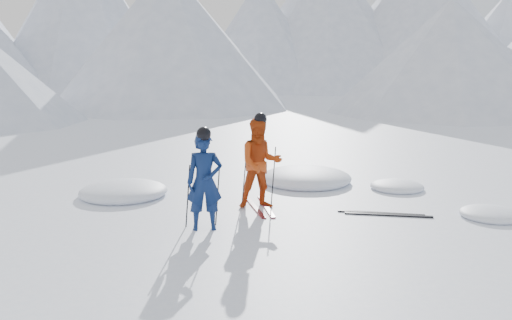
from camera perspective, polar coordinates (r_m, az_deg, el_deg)
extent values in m
plane|color=white|center=(10.80, 10.97, -5.96)|extent=(160.00, 160.00, 0.00)
cone|color=#B2BCD1|center=(51.07, -17.76, 14.65)|extent=(23.96, 23.96, 14.35)
cone|color=#B2BCD1|center=(61.14, -9.89, 13.07)|extent=(17.69, 17.69, 11.93)
cone|color=#B2BCD1|center=(53.94, 0.40, 13.02)|extent=(19.63, 19.63, 10.85)
cone|color=#B2BCD1|center=(58.19, 7.27, 14.38)|extent=(23.31, 23.31, 14.15)
cone|color=#B2BCD1|center=(60.21, 16.92, 14.23)|extent=(28.94, 28.94, 14.88)
cone|color=silver|center=(65.54, 25.11, 11.56)|extent=(24.45, 24.45, 10.76)
cone|color=#B2BCD1|center=(33.55, 19.64, 10.26)|extent=(14.00, 14.00, 6.50)
cone|color=#B2BCD1|center=(35.81, -9.21, 12.70)|extent=(16.00, 16.00, 9.00)
imported|color=#0C1D4A|center=(9.72, -5.44, -2.29)|extent=(0.65, 0.43, 1.76)
imported|color=#B83C0E|center=(11.10, 0.47, -0.35)|extent=(0.94, 0.75, 1.87)
cylinder|color=black|center=(9.93, -7.19, -3.79)|extent=(0.12, 0.08, 1.17)
cylinder|color=black|center=(10.04, -4.05, -3.57)|extent=(0.12, 0.07, 1.17)
cylinder|color=black|center=(11.37, -1.22, -1.70)|extent=(0.12, 0.10, 1.24)
cylinder|color=black|center=(11.36, 1.85, -1.71)|extent=(0.12, 0.09, 1.24)
cube|color=black|center=(11.29, -0.15, -4.95)|extent=(0.23, 1.70, 0.03)
cube|color=black|center=(11.33, 1.06, -4.91)|extent=(0.11, 1.70, 0.03)
cube|color=black|center=(11.12, 13.00, -5.47)|extent=(1.63, 0.67, 0.03)
cube|color=black|center=(11.03, 13.76, -5.64)|extent=(1.64, 0.61, 0.03)
ellipsoid|color=white|center=(12.64, -13.76, -3.65)|extent=(1.97, 1.97, 0.43)
ellipsoid|color=white|center=(13.33, 14.61, -2.96)|extent=(1.26, 1.26, 0.28)
ellipsoid|color=white|center=(13.66, 5.25, -2.34)|extent=(2.29, 2.29, 0.50)
ellipsoid|color=white|center=(11.58, 23.49, -5.53)|extent=(1.20, 1.20, 0.26)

